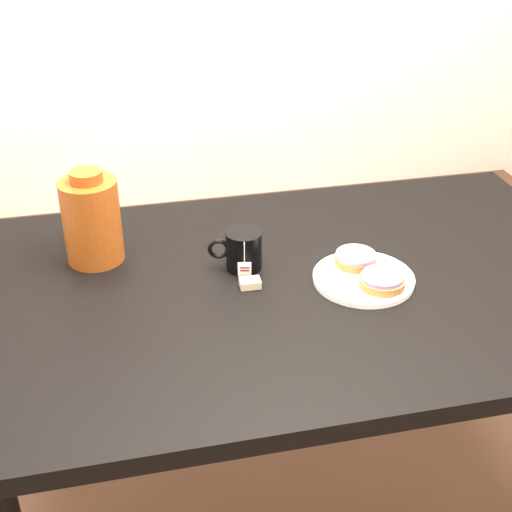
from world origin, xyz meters
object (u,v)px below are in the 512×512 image
at_px(bagel_front, 382,281).
at_px(bagel_back, 356,259).
at_px(mug, 243,250).
at_px(teabag_pouch, 250,283).
at_px(plate, 364,278).
at_px(bagel_package, 92,220).
at_px(table, 305,310).

bearing_deg(bagel_front, bagel_back, 103.82).
relative_size(mug, teabag_pouch, 2.85).
relative_size(plate, bagel_package, 1.02).
bearing_deg(table, mug, 147.32).
distance_m(plate, bagel_package, 0.62).
distance_m(table, bagel_package, 0.52).
bearing_deg(bagel_package, mug, -19.24).
bearing_deg(bagel_back, mug, 166.53).
height_order(table, bagel_front, bagel_front).
xyz_separation_m(table, mug, (-0.13, 0.08, 0.13)).
distance_m(table, mug, 0.20).
bearing_deg(bagel_back, table, -170.06).
distance_m(bagel_front, bagel_package, 0.66).
xyz_separation_m(table, teabag_pouch, (-0.13, -0.00, 0.09)).
xyz_separation_m(mug, teabag_pouch, (-0.00, -0.08, -0.04)).
bearing_deg(mug, plate, -14.53).
bearing_deg(bagel_package, teabag_pouch, -31.23).
xyz_separation_m(table, bagel_back, (0.12, 0.02, 0.11)).
bearing_deg(table, bagel_package, 156.70).
height_order(bagel_back, bagel_package, bagel_package).
relative_size(plate, teabag_pouch, 4.96).
bearing_deg(bagel_front, mug, 149.66).
relative_size(plate, bagel_front, 1.72).
bearing_deg(teabag_pouch, bagel_package, 148.77).
distance_m(bagel_back, teabag_pouch, 0.25).
xyz_separation_m(bagel_back, mug, (-0.25, 0.06, 0.02)).
height_order(plate, bagel_package, bagel_package).
bearing_deg(mug, teabag_pouch, -80.81).
bearing_deg(mug, bagel_front, -20.14).
relative_size(table, teabag_pouch, 31.11).
bearing_deg(teabag_pouch, bagel_back, 5.36).
bearing_deg(mug, bagel_package, 170.96).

